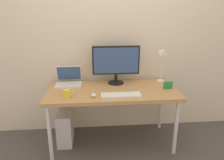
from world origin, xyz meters
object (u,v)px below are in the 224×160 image
Objects in this scene: keyboard at (121,95)px; mouse at (94,95)px; coffee_mug at (67,93)px; computer_tower at (65,127)px; photo_frame at (168,85)px; laptop at (69,80)px; monitor at (116,62)px; desk_lamp at (163,56)px; desk at (112,94)px.

mouse reaches higher than keyboard.
coffee_mug reaches higher than computer_tower.
laptop is at bearing 166.92° from photo_frame.
monitor reaches higher than coffee_mug.
coffee_mug is 1.19m from photo_frame.
computer_tower is (-0.37, 0.25, -0.53)m from mouse.
desk_lamp reaches higher than photo_frame.
monitor is at bearing 91.11° from keyboard.
mouse is at bearing -169.66° from photo_frame.
computer_tower is (-0.06, -0.19, -0.57)m from laptop.
desk_lamp is 1.53m from computer_tower.
desk is 0.60m from laptop.
desk_lamp is 1.09× the size of keyboard.
desk is at bearing -24.74° from laptop.
computer_tower is (-0.09, 0.25, -0.55)m from coffee_mug.
coffee_mug reaches higher than mouse.
photo_frame is at bearing 17.22° from keyboard.
desk is 0.81m from desk_lamp.
mouse is at bearing -124.68° from monitor.
desk is at bearing 177.08° from photo_frame.
photo_frame is at bearing -4.15° from computer_tower.
desk is at bearing 21.04° from coffee_mug.
laptop is at bearing 125.06° from mouse.
keyboard is 1.05× the size of computer_tower.
keyboard reaches higher than desk.
laptop is at bearing 72.23° from computer_tower.
laptop is 0.76× the size of computer_tower.
desk_lamp is 4.35× the size of photo_frame.
photo_frame is (0.89, 0.16, 0.03)m from mouse.
desk is 0.24m from keyboard.
desk_lamp is 0.39m from photo_frame.
keyboard is 0.59m from coffee_mug.
coffee_mug is (-0.58, -0.42, -0.23)m from monitor.
monitor is 1.41× the size of computer_tower.
mouse is at bearing -0.45° from coffee_mug.
desk_lamp is at bearing 25.34° from mouse.
mouse is at bearing -54.94° from laptop.
desk is at bearing 41.66° from mouse.
photo_frame is at bearing -90.35° from desk_lamp.
mouse is 0.83× the size of coffee_mug.
laptop is 0.54m from mouse.
coffee_mug is at bearing -71.28° from computer_tower.
desk is 14.15× the size of coffee_mug.
monitor is at bearing 14.21° from computer_tower.
computer_tower is at bearing 108.72° from coffee_mug.
monitor is 0.69m from photo_frame.
desk_lamp reaches higher than mouse.
photo_frame is at bearing 7.77° from coffee_mug.
computer_tower is (-0.59, 0.06, -0.45)m from desk.
laptop is at bearing 179.10° from desk_lamp.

